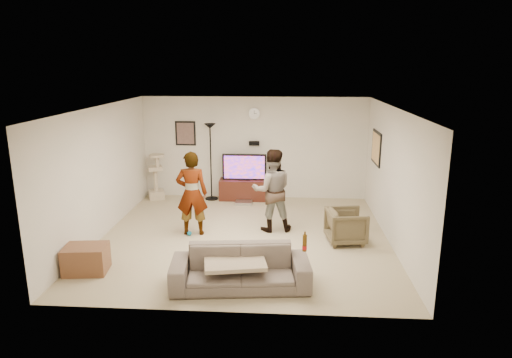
# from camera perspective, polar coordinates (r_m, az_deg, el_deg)

# --- Properties ---
(floor) EXTENTS (5.50, 5.50, 0.02)m
(floor) POSITION_cam_1_polar(r_m,az_deg,el_deg) (8.88, -1.47, -7.35)
(floor) COLOR tan
(floor) RESTS_ON ground
(ceiling) EXTENTS (5.50, 5.50, 0.02)m
(ceiling) POSITION_cam_1_polar(r_m,az_deg,el_deg) (8.29, -1.58, 9.06)
(ceiling) COLOR white
(ceiling) RESTS_ON wall_back
(wall_back) EXTENTS (5.50, 0.04, 2.50)m
(wall_back) POSITION_cam_1_polar(r_m,az_deg,el_deg) (11.17, -0.21, 3.92)
(wall_back) COLOR silver
(wall_back) RESTS_ON floor
(wall_front) EXTENTS (5.50, 0.04, 2.50)m
(wall_front) POSITION_cam_1_polar(r_m,az_deg,el_deg) (5.88, -4.03, -5.81)
(wall_front) COLOR silver
(wall_front) RESTS_ON floor
(wall_left) EXTENTS (0.04, 5.50, 2.50)m
(wall_left) POSITION_cam_1_polar(r_m,az_deg,el_deg) (9.16, -18.91, 0.81)
(wall_left) COLOR silver
(wall_left) RESTS_ON floor
(wall_right) EXTENTS (0.04, 5.50, 2.50)m
(wall_right) POSITION_cam_1_polar(r_m,az_deg,el_deg) (8.68, 16.85, 0.25)
(wall_right) COLOR silver
(wall_right) RESTS_ON floor
(wall_clock) EXTENTS (0.26, 0.04, 0.26)m
(wall_clock) POSITION_cam_1_polar(r_m,az_deg,el_deg) (11.02, -0.23, 8.24)
(wall_clock) COLOR silver
(wall_clock) RESTS_ON wall_back
(wall_speaker) EXTENTS (0.25, 0.10, 0.10)m
(wall_speaker) POSITION_cam_1_polar(r_m,az_deg,el_deg) (11.09, -0.24, 4.52)
(wall_speaker) COLOR black
(wall_speaker) RESTS_ON wall_back
(picture_back) EXTENTS (0.42, 0.03, 0.52)m
(picture_back) POSITION_cam_1_polar(r_m,az_deg,el_deg) (11.34, -8.86, 5.70)
(picture_back) COLOR brown
(picture_back) RESTS_ON wall_back
(picture_right) EXTENTS (0.03, 0.78, 0.62)m
(picture_right) POSITION_cam_1_polar(r_m,az_deg,el_deg) (10.16, 14.89, 3.82)
(picture_right) COLOR tan
(picture_right) RESTS_ON wall_right
(tv_stand) EXTENTS (1.22, 0.45, 0.51)m
(tv_stand) POSITION_cam_1_polar(r_m,az_deg,el_deg) (11.18, -1.45, -1.32)
(tv_stand) COLOR #3A1710
(tv_stand) RESTS_ON floor
(console_box) EXTENTS (0.40, 0.30, 0.07)m
(console_box) POSITION_cam_1_polar(r_m,az_deg,el_deg) (10.86, -1.55, -3.00)
(console_box) COLOR #B5B5B5
(console_box) RESTS_ON floor
(tv) EXTENTS (1.07, 0.08, 0.64)m
(tv) POSITION_cam_1_polar(r_m,az_deg,el_deg) (11.04, -1.47, 1.53)
(tv) COLOR black
(tv) RESTS_ON tv_stand
(tv_screen) EXTENTS (0.99, 0.01, 0.56)m
(tv_screen) POSITION_cam_1_polar(r_m,az_deg,el_deg) (11.00, -1.49, 1.48)
(tv_screen) COLOR #D4451A
(tv_screen) RESTS_ON tv
(floor_lamp) EXTENTS (0.32, 0.32, 1.87)m
(floor_lamp) POSITION_cam_1_polar(r_m,az_deg,el_deg) (11.10, -5.71, 2.12)
(floor_lamp) COLOR black
(floor_lamp) RESTS_ON floor
(cat_tree) EXTENTS (0.48, 0.48, 1.14)m
(cat_tree) POSITION_cam_1_polar(r_m,az_deg,el_deg) (11.45, -12.55, 0.33)
(cat_tree) COLOR #BCAD91
(cat_tree) RESTS_ON floor
(person_left) EXTENTS (0.64, 0.45, 1.66)m
(person_left) POSITION_cam_1_polar(r_m,az_deg,el_deg) (8.86, -8.08, -1.80)
(person_left) COLOR #A9A9A9
(person_left) RESTS_ON floor
(person_right) EXTENTS (0.89, 0.74, 1.66)m
(person_right) POSITION_cam_1_polar(r_m,az_deg,el_deg) (8.99, 2.04, -1.43)
(person_right) COLOR navy
(person_right) RESTS_ON floor
(sofa) EXTENTS (2.14, 1.02, 0.60)m
(sofa) POSITION_cam_1_polar(r_m,az_deg,el_deg) (6.91, -1.98, -11.12)
(sofa) COLOR #63574F
(sofa) RESTS_ON floor
(throw_blanket) EXTENTS (1.01, 0.86, 0.06)m
(throw_blanket) POSITION_cam_1_polar(r_m,az_deg,el_deg) (6.87, -2.69, -10.30)
(throw_blanket) COLOR tan
(throw_blanket) RESTS_ON sofa
(beer_bottle) EXTENTS (0.06, 0.06, 0.25)m
(beer_bottle) POSITION_cam_1_polar(r_m,az_deg,el_deg) (6.71, 6.15, -8.01)
(beer_bottle) COLOR #4D3008
(beer_bottle) RESTS_ON sofa
(armchair) EXTENTS (0.79, 0.77, 0.64)m
(armchair) POSITION_cam_1_polar(r_m,az_deg,el_deg) (8.68, 11.28, -5.84)
(armchair) COLOR brown
(armchair) RESTS_ON floor
(side_table) EXTENTS (0.72, 0.57, 0.44)m
(side_table) POSITION_cam_1_polar(r_m,az_deg,el_deg) (7.88, -20.60, -9.41)
(side_table) COLOR brown
(side_table) RESTS_ON floor
(toy_ball) EXTENTS (0.09, 0.09, 0.09)m
(toy_ball) POSITION_cam_1_polar(r_m,az_deg,el_deg) (9.02, -8.37, -6.79)
(toy_ball) COLOR #0E7096
(toy_ball) RESTS_ON floor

